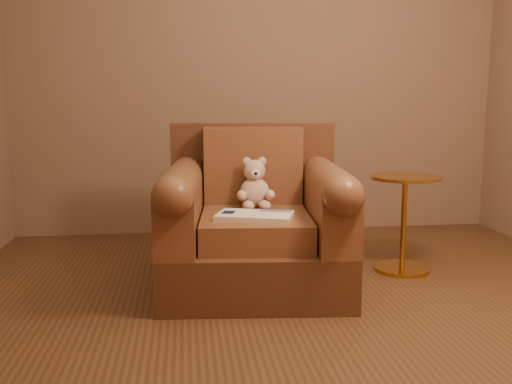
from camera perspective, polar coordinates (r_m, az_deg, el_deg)
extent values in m
plane|color=brown|center=(3.00, 5.32, -12.42)|extent=(4.00, 4.00, 0.00)
cube|color=#846651|center=(4.77, 0.29, 12.20)|extent=(4.00, 0.02, 2.70)
cube|color=#56311C|center=(3.41, -0.11, -7.08)|extent=(1.14, 1.09, 0.30)
cube|color=#56311C|center=(3.75, -0.35, 1.88)|extent=(1.06, 0.20, 0.66)
cube|color=brown|center=(3.30, -0.08, -3.54)|extent=(0.68, 0.79, 0.16)
cube|color=brown|center=(3.60, -0.29, 2.68)|extent=(0.63, 0.22, 0.48)
cube|color=brown|center=(3.29, -7.47, -2.05)|extent=(0.29, 0.91, 0.34)
cube|color=brown|center=(3.32, 7.24, -1.94)|extent=(0.29, 0.91, 0.34)
cylinder|color=brown|center=(3.26, -7.53, 0.87)|extent=(0.29, 0.91, 0.21)
cylinder|color=brown|center=(3.29, 7.30, 0.95)|extent=(0.29, 0.91, 0.21)
ellipsoid|color=#D1A992|center=(3.46, -0.13, -0.10)|extent=(0.18, 0.16, 0.19)
sphere|color=#D1A992|center=(3.45, -0.15, 2.13)|extent=(0.13, 0.13, 0.13)
ellipsoid|color=#D1A992|center=(3.45, -0.94, 3.06)|extent=(0.05, 0.03, 0.05)
ellipsoid|color=#D1A992|center=(3.46, 0.61, 3.08)|extent=(0.05, 0.03, 0.05)
ellipsoid|color=beige|center=(3.39, -0.04, 1.80)|extent=(0.06, 0.04, 0.05)
sphere|color=black|center=(3.37, 0.00, 1.87)|extent=(0.02, 0.02, 0.02)
ellipsoid|color=#D1A992|center=(3.38, -1.42, -0.34)|extent=(0.06, 0.12, 0.06)
ellipsoid|color=#D1A992|center=(3.40, 1.42, -0.29)|extent=(0.06, 0.12, 0.06)
ellipsoid|color=#D1A992|center=(3.36, -0.77, -1.39)|extent=(0.07, 0.12, 0.06)
ellipsoid|color=#D1A992|center=(3.37, 0.90, -1.36)|extent=(0.07, 0.12, 0.06)
cube|color=beige|center=(3.14, -0.14, -2.46)|extent=(0.47, 0.36, 0.03)
cube|color=white|center=(3.16, -1.96, -2.10)|extent=(0.27, 0.30, 0.00)
cube|color=white|center=(3.12, 1.70, -2.24)|extent=(0.27, 0.30, 0.00)
cube|color=beige|center=(3.13, -0.14, -2.15)|extent=(0.08, 0.24, 0.00)
cube|color=#0F1638|center=(3.17, -2.78, -2.03)|extent=(0.09, 0.10, 0.00)
cube|color=slate|center=(3.20, 1.96, -1.90)|extent=(0.19, 0.11, 0.00)
cylinder|color=gold|center=(3.87, 14.35, -7.44)|extent=(0.36, 0.36, 0.03)
cylinder|color=gold|center=(3.80, 14.54, -3.11)|extent=(0.04, 0.04, 0.58)
cylinder|color=gold|center=(3.74, 14.72, 1.42)|extent=(0.45, 0.45, 0.02)
cylinder|color=gold|center=(3.75, 14.71, 1.20)|extent=(0.04, 0.04, 0.02)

